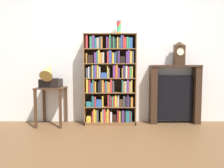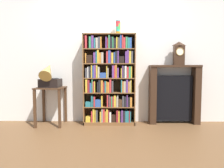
# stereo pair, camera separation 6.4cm
# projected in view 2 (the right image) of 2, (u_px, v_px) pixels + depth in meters

# --- Properties ---
(ground_plane) EXTENTS (7.71, 6.40, 0.02)m
(ground_plane) POSITION_uv_depth(u_px,v_px,m) (109.00, 126.00, 3.81)
(ground_plane) COLOR brown
(wall_back) EXTENTS (4.71, 0.08, 2.60)m
(wall_back) POSITION_uv_depth(u_px,v_px,m) (113.00, 58.00, 4.04)
(wall_back) COLOR silver
(wall_back) RESTS_ON ground
(bookshelf) EXTENTS (0.99, 0.33, 1.73)m
(bookshelf) POSITION_uv_depth(u_px,v_px,m) (109.00, 81.00, 3.86)
(bookshelf) COLOR brown
(bookshelf) RESTS_ON ground
(cup_stack) EXTENTS (0.09, 0.09, 0.27)m
(cup_stack) POSITION_uv_depth(u_px,v_px,m) (118.00, 27.00, 3.83)
(cup_stack) COLOR yellow
(cup_stack) RESTS_ON bookshelf
(side_table_left) EXTENTS (0.51, 0.52, 0.73)m
(side_table_left) POSITION_uv_depth(u_px,v_px,m) (51.00, 97.00, 3.81)
(side_table_left) COLOR #472D1C
(side_table_left) RESTS_ON ground
(gramophone) EXTENTS (0.36, 0.54, 0.52)m
(gramophone) POSITION_uv_depth(u_px,v_px,m) (49.00, 77.00, 3.72)
(gramophone) COLOR black
(gramophone) RESTS_ON side_table_left
(fireplace_mantel) EXTENTS (0.97, 0.26, 1.15)m
(fireplace_mantel) POSITION_uv_depth(u_px,v_px,m) (174.00, 95.00, 3.93)
(fireplace_mantel) COLOR #382316
(fireplace_mantel) RESTS_ON ground
(mantel_clock) EXTENTS (0.20, 0.13, 0.45)m
(mantel_clock) POSITION_uv_depth(u_px,v_px,m) (179.00, 53.00, 3.85)
(mantel_clock) COLOR #382316
(mantel_clock) RESTS_ON fireplace_mantel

